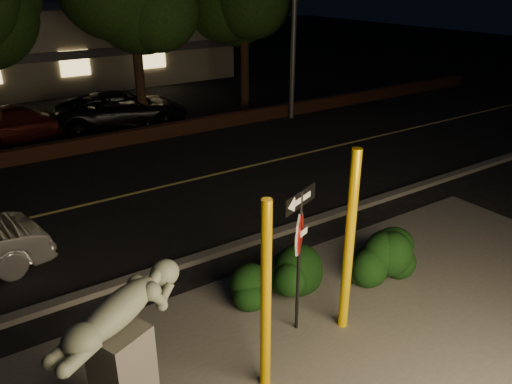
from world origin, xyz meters
TOP-DOWN VIEW (x-y plane):
  - ground at (0.00, 10.00)m, footprint 90.00×90.00m
  - patio at (0.00, -1.00)m, footprint 14.00×6.00m
  - road at (0.00, 7.00)m, footprint 80.00×8.00m
  - lane_marking at (0.00, 7.00)m, footprint 80.00×0.12m
  - curb at (0.00, 2.90)m, footprint 80.00×0.25m
  - brick_wall at (0.00, 11.30)m, footprint 40.00×0.35m
  - parking_lot at (0.00, 17.00)m, footprint 40.00×12.00m
  - building at (0.00, 24.99)m, footprint 22.00×10.20m
  - yellow_pole_left at (-1.10, -0.73)m, footprint 0.15×0.15m
  - yellow_pole_right at (0.77, -0.36)m, footprint 0.16×0.16m
  - signpost at (0.06, 0.02)m, footprint 0.82×0.34m
  - sculpture at (-2.99, -0.32)m, footprint 1.95×1.20m
  - hedge_center at (0.22, 0.90)m, footprint 2.25×1.69m
  - hedge_right at (2.27, 0.31)m, footprint 1.71×0.96m
  - hedge_far_right at (2.32, 0.45)m, footprint 1.33×0.89m
  - parked_car_darkred at (-1.75, 13.78)m, footprint 4.67×2.36m
  - parked_car_dark at (1.96, 13.51)m, footprint 5.36×3.30m

SIDE VIEW (x-z plane):
  - ground at x=0.00m, z-range 0.00..0.00m
  - road at x=0.00m, z-range 0.00..0.01m
  - parking_lot at x=0.00m, z-range 0.00..0.01m
  - patio at x=0.00m, z-range 0.00..0.02m
  - lane_marking at x=0.00m, z-range 0.02..0.02m
  - curb at x=0.00m, z-range 0.00..0.12m
  - brick_wall at x=0.00m, z-range 0.00..0.50m
  - hedge_far_right at x=2.32m, z-range 0.00..0.88m
  - hedge_center at x=0.22m, z-range 0.00..1.06m
  - hedge_right at x=2.27m, z-range 0.00..1.10m
  - parked_car_darkred at x=-1.75m, z-range 0.00..1.30m
  - parked_car_dark at x=1.96m, z-range 0.00..1.39m
  - sculpture at x=-2.99m, z-range 0.25..2.38m
  - yellow_pole_left at x=-1.10m, z-range 0.00..3.00m
  - yellow_pole_right at x=0.77m, z-range 0.00..3.22m
  - signpost at x=0.06m, z-range 0.54..3.11m
  - building at x=0.00m, z-range 0.00..4.00m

